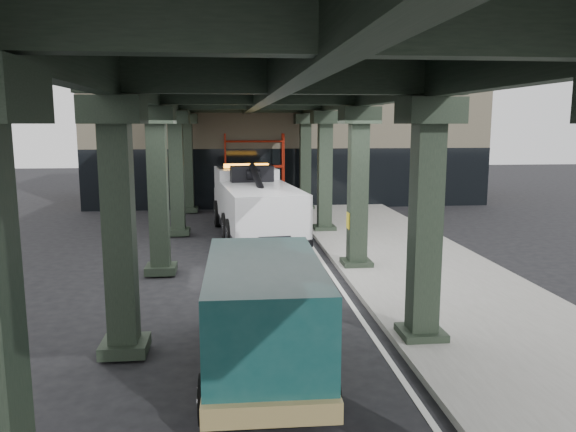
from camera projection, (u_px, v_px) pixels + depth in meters
ground at (279, 290)px, 15.33m from camera, size 90.00×90.00×0.00m
sidewalk at (415, 265)px, 17.74m from camera, size 5.00×40.00×0.15m
lane_stripe at (328, 270)px, 17.46m from camera, size 0.12×38.00×0.01m
viaduct at (259, 90)px, 16.36m from camera, size 7.40×32.00×6.40m
building at (283, 132)px, 34.51m from camera, size 22.00×10.00×8.00m
scaffolding at (254, 170)px, 29.35m from camera, size 3.08×0.88×4.00m
tow_truck at (253, 201)px, 22.47m from camera, size 3.44×9.21×2.95m
towed_van at (263, 312)px, 10.09m from camera, size 2.21×5.35×2.16m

